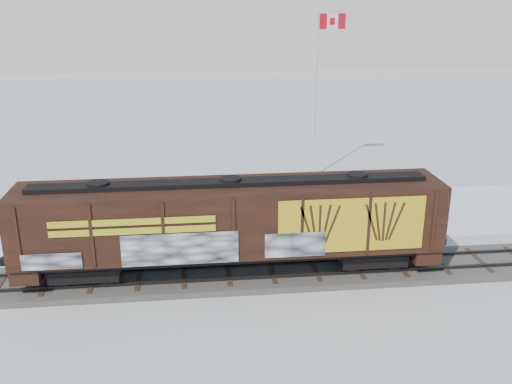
{
  "coord_description": "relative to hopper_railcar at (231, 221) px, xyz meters",
  "views": [
    {
      "loc": [
        -5.32,
        -23.32,
        12.19
      ],
      "look_at": [
        -2.4,
        3.0,
        3.09
      ],
      "focal_mm": 40.0,
      "sensor_mm": 36.0,
      "label": 1
    }
  ],
  "objects": [
    {
      "name": "car_silver",
      "position": [
        -0.06,
        5.91,
        -2.03
      ],
      "size": [
        4.84,
        3.47,
        1.53
      ],
      "primitive_type": "imported",
      "rotation": [
        0.0,
        0.0,
        1.99
      ],
      "color": "silver",
      "rests_on": "parking_strip"
    },
    {
      "name": "parking_strip",
      "position": [
        3.83,
        7.51,
        -2.81
      ],
      "size": [
        40.0,
        8.0,
        0.03
      ],
      "primitive_type": "cube",
      "color": "white",
      "rests_on": "ground"
    },
    {
      "name": "hopper_railcar",
      "position": [
        0.0,
        0.0,
        0.0
      ],
      "size": [
        18.61,
        3.06,
        4.27
      ],
      "color": "black",
      "rests_on": "rail_track"
    },
    {
      "name": "car_white",
      "position": [
        -0.67,
        7.55,
        -2.1
      ],
      "size": [
        4.33,
        1.76,
        1.4
      ],
      "primitive_type": "imported",
      "rotation": [
        0.0,
        0.0,
        1.5
      ],
      "color": "white",
      "rests_on": "parking_strip"
    },
    {
      "name": "car_dark",
      "position": [
        9.86,
        5.65,
        -2.05
      ],
      "size": [
        5.55,
        3.92,
        1.49
      ],
      "primitive_type": "imported",
      "rotation": [
        0.0,
        0.0,
        1.97
      ],
      "color": "black",
      "rests_on": "parking_strip"
    },
    {
      "name": "flagpole",
      "position": [
        6.94,
        14.85,
        1.36
      ],
      "size": [
        2.3,
        0.9,
        11.36
      ],
      "color": "silver",
      "rests_on": "ground"
    },
    {
      "name": "rail_track",
      "position": [
        3.83,
        0.01,
        -2.68
      ],
      "size": [
        50.0,
        3.4,
        0.43
      ],
      "color": "#59544C",
      "rests_on": "ground"
    },
    {
      "name": "ground",
      "position": [
        3.83,
        0.01,
        -2.83
      ],
      "size": [
        500.0,
        500.0,
        0.0
      ],
      "primitive_type": "plane",
      "color": "white",
      "rests_on": "ground"
    }
  ]
}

